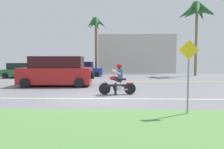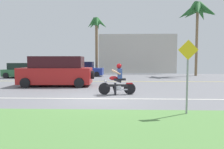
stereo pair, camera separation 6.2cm
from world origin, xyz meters
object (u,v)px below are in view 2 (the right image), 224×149
Objects in this scene: suv_nearby at (57,72)px; palm_tree_0 at (197,13)px; motorcyclist at (117,81)px; parked_car_0 at (24,71)px; palm_tree_1 at (96,29)px; parked_car_1 at (84,69)px; motorcyclist_distant at (43,74)px; street_sign at (188,70)px.

suv_nearby is 17.75m from palm_tree_0.
parked_car_0 is at bearing 133.95° from motorcyclist.
palm_tree_1 is (-2.60, 13.72, 4.82)m from motorcyclist.
palm_tree_0 is at bearing 5.02° from parked_car_1.
motorcyclist reaches higher than motorcyclist_distant.
motorcyclist_distant is at bearing -157.98° from palm_tree_0.
suv_nearby is 8.94m from parked_car_1.
palm_tree_1 is (1.60, 10.29, 4.51)m from suv_nearby.
parked_car_0 is at bearing 129.73° from suv_nearby.
parked_car_0 is 4.24m from motorcyclist_distant.
parked_car_0 is 2.47× the size of motorcyclist_distant.
parked_car_1 reaches higher than motorcyclist.
suv_nearby is at bearing -142.70° from palm_tree_0.
palm_tree_0 reaches higher than parked_car_0.
palm_tree_1 is at bearing 100.72° from motorcyclist.
motorcyclist is 0.45× the size of parked_car_1.
motorcyclist_distant is at bearing -43.21° from parked_car_0.
suv_nearby is (-4.19, 3.44, 0.31)m from motorcyclist.
suv_nearby is 9.77m from street_sign.
suv_nearby is 3.12× the size of motorcyclist_distant.
street_sign is at bearing -74.72° from palm_tree_1.
motorcyclist_distant is (-6.63, 7.17, -0.10)m from motorcyclist.
palm_tree_0 is at bearing 37.30° from suv_nearby.
parked_car_1 is 1.80× the size of street_sign.
palm_tree_0 is at bearing 56.25° from motorcyclist.
parked_car_1 reaches higher than motorcyclist_distant.
parked_car_1 is at bearing 107.53° from motorcyclist.
palm_tree_0 is 3.57× the size of street_sign.
palm_tree_0 reaches higher than parked_car_1.
parked_car_0 is 0.47× the size of palm_tree_0.
palm_tree_1 is (-11.62, 0.22, -1.73)m from palm_tree_0.
palm_tree_1 is at bearing 58.40° from motorcyclist_distant.
parked_car_0 is 1.69× the size of street_sign.
palm_tree_1 is at bearing 27.14° from parked_car_0.
motorcyclist is at bearing -72.47° from parked_car_1.
suv_nearby reaches higher than parked_car_0.
palm_tree_1 reaches higher than motorcyclist_distant.
palm_tree_0 is 11.75m from palm_tree_1.
parked_car_0 reaches higher than motorcyclist_distant.
palm_tree_1 reaches higher than suv_nearby.
suv_nearby is at bearing 140.68° from motorcyclist.
palm_tree_0 is (9.02, 13.51, 6.55)m from motorcyclist.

